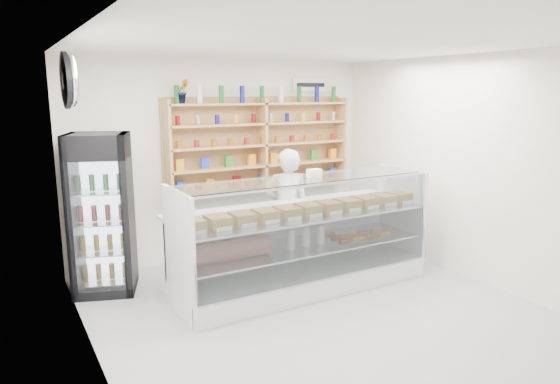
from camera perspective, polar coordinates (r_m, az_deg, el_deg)
room at (r=5.03m, az=5.52°, el=0.52°), size 5.00×5.00×5.00m
display_counter at (r=6.08m, az=2.61°, el=-7.57°), size 3.14×0.94×1.37m
shop_worker at (r=6.61m, az=0.81°, el=-2.02°), size 0.69×0.56×1.62m
drinks_cooler at (r=6.19m, az=-19.66°, el=-2.36°), size 0.86×0.85×1.88m
wall_shelving at (r=7.24m, az=-2.03°, el=5.41°), size 2.84×0.28×1.33m
potted_plant at (r=6.73m, az=-11.10°, el=11.24°), size 0.19×0.16×0.32m
security_mirror at (r=5.27m, az=-22.77°, el=11.68°), size 0.15×0.50×0.50m
wall_sign at (r=7.77m, az=3.46°, el=12.12°), size 0.62×0.03×0.20m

